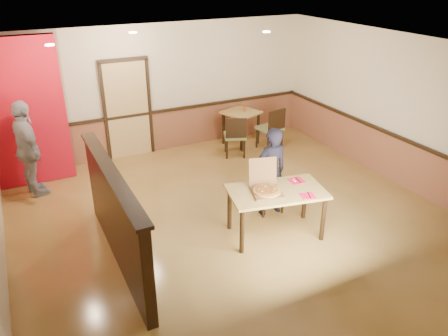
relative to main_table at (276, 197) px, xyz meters
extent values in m
plane|color=#B18844|center=(-0.36, 0.64, -0.67)|extent=(7.00, 7.00, 0.00)
plane|color=black|center=(-0.36, 0.64, 2.13)|extent=(7.00, 7.00, 0.00)
plane|color=beige|center=(-0.36, 4.14, 0.73)|extent=(7.00, 0.00, 7.00)
plane|color=beige|center=(3.14, 0.64, 0.73)|extent=(0.00, 7.00, 7.00)
cube|color=brown|center=(-0.36, 4.11, -0.22)|extent=(7.00, 0.04, 0.90)
cube|color=black|center=(-0.36, 4.09, 0.25)|extent=(7.00, 0.06, 0.06)
cube|color=brown|center=(3.11, 0.64, -0.22)|extent=(0.04, 7.00, 0.90)
cube|color=black|center=(3.09, 0.64, 0.25)|extent=(0.06, 7.00, 0.06)
cube|color=tan|center=(-1.16, 4.10, 0.38)|extent=(0.90, 0.06, 2.10)
cube|color=black|center=(-2.36, 0.44, 0.03)|extent=(0.14, 3.00, 1.40)
cube|color=black|center=(-2.36, 0.44, 0.75)|extent=(0.20, 3.10, 0.05)
cube|color=red|center=(-3.26, 3.64, 0.73)|extent=(1.60, 0.20, 2.78)
cylinder|color=beige|center=(-2.66, 2.44, 2.11)|extent=(0.14, 0.14, 0.02)
cylinder|color=beige|center=(-1.16, 3.14, 2.11)|extent=(0.14, 0.14, 0.02)
cylinder|color=beige|center=(1.04, 2.14, 2.11)|extent=(0.14, 0.14, 0.02)
cube|color=tan|center=(0.00, 0.00, 0.09)|extent=(1.60, 1.11, 0.04)
cylinder|color=black|center=(-0.71, -0.20, -0.30)|extent=(0.07, 0.07, 0.74)
cylinder|color=black|center=(-0.57, 0.46, -0.30)|extent=(0.07, 0.07, 0.74)
cylinder|color=black|center=(0.57, -0.46, -0.30)|extent=(0.07, 0.07, 0.74)
cylinder|color=black|center=(0.71, 0.20, -0.30)|extent=(0.07, 0.07, 0.74)
cube|color=olive|center=(0.29, 0.68, -0.23)|extent=(0.47, 0.47, 0.06)
cube|color=black|center=(0.30, 0.89, 0.02)|extent=(0.43, 0.06, 0.43)
cylinder|color=black|center=(0.10, 0.51, -0.48)|extent=(0.04, 0.04, 0.39)
cylinder|color=black|center=(0.12, 0.88, -0.48)|extent=(0.04, 0.04, 0.39)
cylinder|color=black|center=(0.47, 0.49, -0.48)|extent=(0.04, 0.04, 0.39)
cylinder|color=black|center=(0.49, 0.86, -0.48)|extent=(0.04, 0.04, 0.39)
cube|color=olive|center=(0.90, 3.06, -0.21)|extent=(0.61, 0.61, 0.06)
cube|color=black|center=(0.82, 2.86, 0.04)|extent=(0.43, 0.21, 0.44)
cylinder|color=black|center=(1.15, 3.16, -0.47)|extent=(0.04, 0.04, 0.40)
cylinder|color=black|center=(1.01, 2.81, -0.47)|extent=(0.04, 0.04, 0.40)
cylinder|color=black|center=(0.80, 3.31, -0.47)|extent=(0.04, 0.04, 0.40)
cylinder|color=black|center=(0.65, 2.96, -0.47)|extent=(0.04, 0.04, 0.40)
cube|color=olive|center=(1.80, 3.06, -0.18)|extent=(0.56, 0.56, 0.06)
cube|color=black|center=(1.84, 2.84, 0.08)|extent=(0.47, 0.12, 0.47)
cylinder|color=black|center=(1.97, 3.29, -0.46)|extent=(0.05, 0.05, 0.43)
cylinder|color=black|center=(2.04, 2.89, -0.46)|extent=(0.05, 0.05, 0.43)
cylinder|color=black|center=(1.57, 3.23, -0.46)|extent=(0.05, 0.05, 0.43)
cylinder|color=black|center=(1.64, 2.83, -0.46)|extent=(0.05, 0.05, 0.43)
cube|color=tan|center=(1.35, 3.61, 0.10)|extent=(0.94, 0.94, 0.04)
cylinder|color=black|center=(1.18, 3.24, -0.30)|extent=(0.07, 0.07, 0.75)
cylinder|color=black|center=(0.98, 3.79, -0.30)|extent=(0.07, 0.07, 0.75)
cylinder|color=black|center=(1.72, 3.43, -0.30)|extent=(0.07, 0.07, 0.75)
cylinder|color=black|center=(1.53, 3.98, -0.30)|extent=(0.07, 0.07, 0.75)
imported|color=black|center=(0.28, 0.60, 0.10)|extent=(0.57, 0.38, 1.55)
imported|color=#9A99A2|center=(-3.25, 3.12, 0.23)|extent=(0.69, 1.13, 1.80)
cube|color=brown|center=(-0.19, -0.01, 0.13)|extent=(0.54, 0.54, 0.03)
cube|color=brown|center=(-0.12, 0.23, 0.36)|extent=(0.44, 0.20, 0.43)
cylinder|color=#C98E49|center=(-0.19, -0.01, 0.16)|extent=(0.44, 0.44, 0.03)
cube|color=red|center=(0.32, -0.35, 0.11)|extent=(0.26, 0.26, 0.00)
cylinder|color=silver|center=(0.29, -0.35, 0.12)|extent=(0.06, 0.18, 0.01)
cube|color=silver|center=(0.35, -0.35, 0.12)|extent=(0.07, 0.19, 0.00)
cube|color=red|center=(0.46, 0.13, 0.11)|extent=(0.25, 0.25, 0.01)
cylinder|color=silver|center=(0.43, 0.13, 0.12)|extent=(0.03, 0.20, 0.01)
cube|color=silver|center=(0.49, 0.13, 0.12)|extent=(0.04, 0.21, 0.00)
cylinder|color=#95441B|center=(1.45, 3.62, 0.19)|extent=(0.05, 0.05, 0.14)
camera|label=1|loc=(-3.34, -4.87, 3.26)|focal=35.00mm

